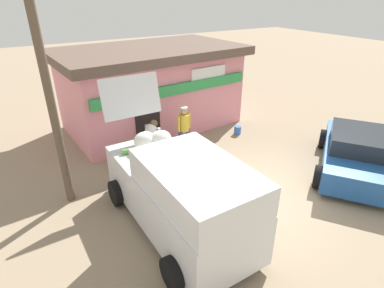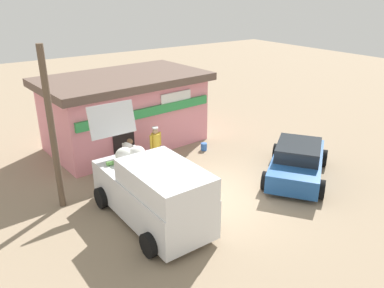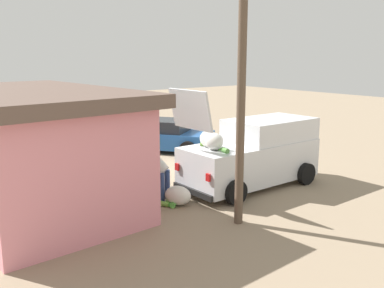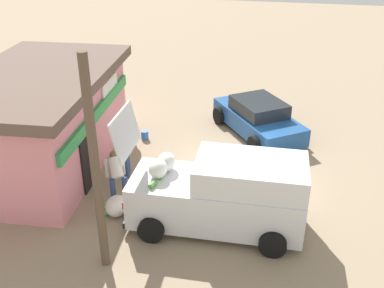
% 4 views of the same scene
% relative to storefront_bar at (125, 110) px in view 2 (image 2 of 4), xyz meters
% --- Properties ---
extents(ground_plane, '(60.00, 60.00, 0.00)m').
position_rel_storefront_bar_xyz_m(ground_plane, '(0.86, -5.69, -1.58)').
color(ground_plane, gray).
extents(storefront_bar, '(7.15, 4.57, 3.09)m').
position_rel_storefront_bar_xyz_m(storefront_bar, '(0.00, 0.00, 0.00)').
color(storefront_bar, pink).
rests_on(storefront_bar, ground_plane).
extents(delivery_van, '(2.18, 4.68, 3.05)m').
position_rel_storefront_bar_xyz_m(delivery_van, '(-2.06, -6.00, -0.58)').
color(delivery_van, silver).
rests_on(delivery_van, ground_plane).
extents(parked_sedan, '(4.20, 3.67, 1.31)m').
position_rel_storefront_bar_xyz_m(parked_sedan, '(3.68, -6.49, -0.96)').
color(parked_sedan, '#1E4C8C').
rests_on(parked_sedan, ground_plane).
extents(vendor_standing, '(0.56, 0.41, 1.61)m').
position_rel_storefront_bar_xyz_m(vendor_standing, '(-0.10, -2.74, -0.66)').
color(vendor_standing, navy).
rests_on(vendor_standing, ground_plane).
extents(customer_bending, '(0.74, 0.69, 1.40)m').
position_rel_storefront_bar_xyz_m(customer_bending, '(-1.46, -2.93, -0.72)').
color(customer_bending, navy).
rests_on(customer_bending, ground_plane).
extents(unloaded_banana_pile, '(0.88, 0.88, 0.51)m').
position_rel_storefront_bar_xyz_m(unloaded_banana_pile, '(-2.12, -3.10, -1.35)').
color(unloaded_banana_pile, silver).
rests_on(unloaded_banana_pile, ground_plane).
extents(paint_bucket, '(0.26, 0.26, 0.32)m').
position_rel_storefront_bar_xyz_m(paint_bucket, '(2.37, -2.54, -1.42)').
color(paint_bucket, blue).
rests_on(paint_bucket, ground_plane).
extents(utility_pole, '(0.20, 0.20, 5.09)m').
position_rel_storefront_bar_xyz_m(utility_pole, '(-4.04, -3.54, 0.96)').
color(utility_pole, brown).
rests_on(utility_pole, ground_plane).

